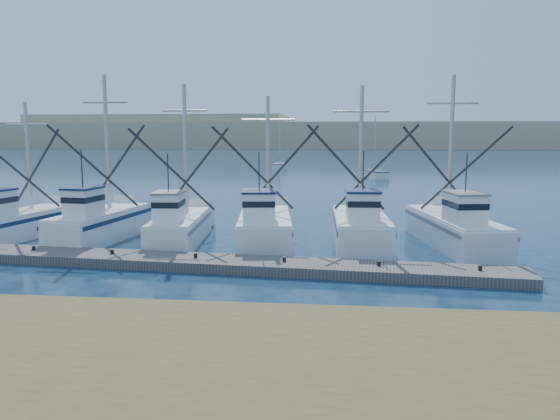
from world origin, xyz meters
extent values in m
plane|color=#0D243C|center=(0.00, 0.00, 0.00)|extent=(500.00, 500.00, 0.00)
cube|color=#66605B|center=(-6.58, 5.23, 0.21)|extent=(32.26, 4.91, 0.43)
cube|color=tan|center=(0.00, 210.00, 5.00)|extent=(360.00, 60.00, 10.00)
cube|color=white|center=(-16.34, 10.74, 0.68)|extent=(3.69, 8.54, 1.37)
cylinder|color=#B7B2A8|center=(-16.34, 12.15, 4.52)|extent=(0.22, 0.22, 6.29)
cube|color=white|center=(-11.29, 10.33, 0.78)|extent=(3.18, 7.66, 1.56)
cube|color=white|center=(-11.29, 8.42, 2.31)|extent=(1.54, 1.96, 1.50)
cylinder|color=#B7B2A8|center=(-11.29, 11.60, 5.33)|extent=(0.22, 0.22, 7.54)
cube|color=white|center=(-6.82, 10.41, 0.69)|extent=(2.91, 7.77, 1.38)
cube|color=white|center=(-6.82, 8.46, 2.13)|extent=(1.47, 1.96, 1.50)
cylinder|color=#B7B2A8|center=(-6.82, 11.70, 4.96)|extent=(0.22, 0.22, 7.17)
cube|color=white|center=(-2.24, 10.68, 0.74)|extent=(3.65, 8.42, 1.48)
cube|color=white|center=(-2.24, 8.60, 2.23)|extent=(1.79, 2.16, 1.50)
cylinder|color=#B7B2A8|center=(-2.24, 12.07, 4.69)|extent=(0.22, 0.22, 6.42)
cube|color=white|center=(2.85, 10.42, 0.78)|extent=(2.92, 7.72, 1.56)
cube|color=white|center=(2.85, 8.47, 2.31)|extent=(1.59, 1.92, 1.50)
cylinder|color=#B7B2A8|center=(2.85, 11.73, 4.98)|extent=(0.22, 0.22, 6.85)
cube|color=white|center=(7.74, 11.12, 0.74)|extent=(3.93, 9.31, 1.48)
cube|color=white|center=(7.74, 8.81, 2.23)|extent=(1.78, 2.41, 1.50)
cylinder|color=#B7B2A8|center=(7.74, 12.66, 5.24)|extent=(0.22, 0.22, 7.52)
cube|color=white|center=(6.48, 55.05, 0.45)|extent=(3.34, 6.69, 0.90)
cylinder|color=#B7B2A8|center=(6.48, 55.35, 4.50)|extent=(0.12, 0.12, 7.20)
cube|color=white|center=(-7.83, 70.60, 0.45)|extent=(1.92, 5.19, 0.90)
cylinder|color=#B7B2A8|center=(-7.83, 70.90, 4.50)|extent=(0.12, 0.12, 7.20)
camera|label=1|loc=(1.62, -18.02, 5.89)|focal=35.00mm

